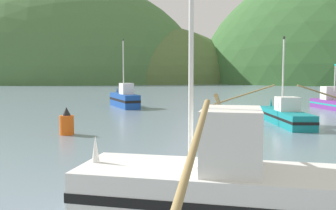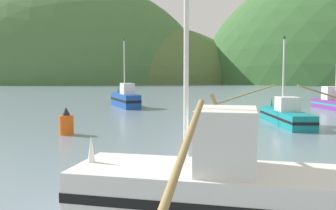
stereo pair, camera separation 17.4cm
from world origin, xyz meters
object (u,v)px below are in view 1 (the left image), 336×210
Objects in this scene: fishing_boat_blue at (124,99)px; fishing_boat_teal at (285,115)px; fishing_boat_purple at (331,102)px; channel_buoy at (67,123)px; fishing_boat_white at (214,186)px.

fishing_boat_teal is (16.49, -10.15, -0.25)m from fishing_boat_blue.
fishing_boat_teal reaches higher than fishing_boat_purple.
fishing_boat_blue is 19.37m from fishing_boat_teal.
fishing_boat_teal reaches higher than channel_buoy.
fishing_boat_purple is 28.40m from channel_buoy.
fishing_boat_blue is 22.23m from fishing_boat_purple.
channel_buoy is (-12.94, -8.04, 0.02)m from fishing_boat_teal.
fishing_boat_blue is 18.53m from channel_buoy.
fishing_boat_purple is (21.97, 3.44, -0.21)m from fishing_boat_blue.
fishing_boat_white is 14.51m from channel_buoy.
channel_buoy is at bearing -59.72° from fishing_boat_purple.
fishing_boat_purple is 33.05m from fishing_boat_white.
fishing_boat_teal is at bearing -41.25° from fishing_boat_purple.
fishing_boat_teal is at bearing -157.84° from fishing_boat_blue.
fishing_boat_white is (13.70, -28.56, -0.05)m from fishing_boat_blue.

